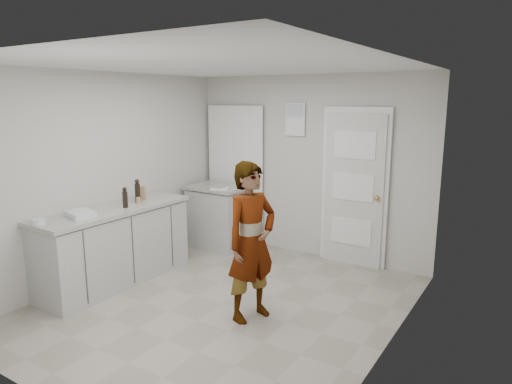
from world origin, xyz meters
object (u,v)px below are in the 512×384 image
Objects in this scene: oil_cruet_a at (125,198)px; person at (251,242)px; egg_bowl at (38,222)px; oil_cruet_b at (137,191)px; baking_dish at (80,214)px; spice_jar at (138,200)px; cake_mix_box at (141,193)px.

person is at bearing 1.21° from oil_cruet_a.
egg_bowl is (-0.18, -0.99, -0.09)m from oil_cruet_a.
baking_dish is at bearing -90.29° from oil_cruet_b.
spice_jar is 0.25m from oil_cruet_a.
oil_cruet_a reaches higher than baking_dish.
person is at bearing -6.26° from spice_jar.
spice_jar is at bearing -38.24° from oil_cruet_b.
cake_mix_box is (-1.90, 0.36, 0.22)m from person.
oil_cruet_a reaches higher than spice_jar.
oil_cruet_b is 2.10× the size of egg_bowl.
spice_jar is 0.20× the size of baking_dish.
egg_bowl is at bearing -94.02° from oil_cruet_b.
cake_mix_box is 0.72× the size of oil_cruet_a.
cake_mix_box is 0.43m from oil_cruet_a.
egg_bowl is at bearing -113.55° from cake_mix_box.
cake_mix_box is at bearing 111.50° from oil_cruet_a.
cake_mix_box is 0.60× the size of oil_cruet_b.
oil_cruet_a is at bearing 80.62° from baking_dish.
person is at bearing -7.44° from oil_cruet_b.
egg_bowl is (-0.08, -0.43, -0.00)m from baking_dish.
baking_dish is 0.44m from egg_bowl.
egg_bowl is (-0.02, -1.38, -0.06)m from cake_mix_box.
person reaches higher than baking_dish.
cake_mix_box reaches higher than baking_dish.
egg_bowl is (-0.09, -1.26, -0.11)m from oil_cruet_b.
cake_mix_box is at bearing 93.91° from baking_dish.
oil_cruet_a is 0.84× the size of oil_cruet_b.
person is 1.87m from oil_cruet_b.
oil_cruet_b is at bearing -82.78° from cake_mix_box.
oil_cruet_a is 0.64× the size of baking_dish.
cake_mix_box is at bearing 119.95° from oil_cruet_b.
cake_mix_box is at bearing 127.33° from spice_jar.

